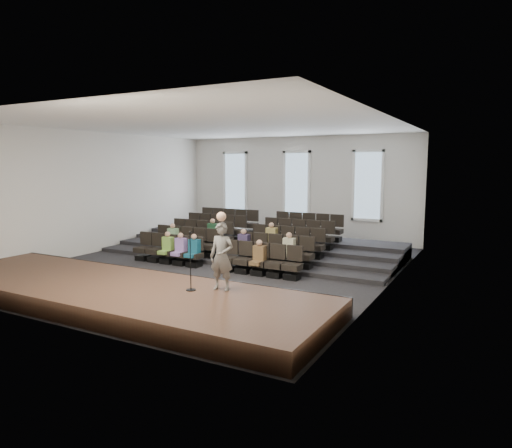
# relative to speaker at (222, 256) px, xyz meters

# --- Properties ---
(ground) EXTENTS (14.00, 14.00, 0.00)m
(ground) POSITION_rel_speaker_xyz_m (-2.77, 4.19, -1.36)
(ground) COLOR black
(ground) RESTS_ON ground
(ceiling) EXTENTS (12.00, 14.00, 0.02)m
(ceiling) POSITION_rel_speaker_xyz_m (-2.77, 4.19, 3.65)
(ceiling) COLOR white
(ceiling) RESTS_ON ground
(wall_back) EXTENTS (12.00, 0.04, 5.00)m
(wall_back) POSITION_rel_speaker_xyz_m (-2.77, 11.21, 1.14)
(wall_back) COLOR silver
(wall_back) RESTS_ON ground
(wall_front) EXTENTS (12.00, 0.04, 5.00)m
(wall_front) POSITION_rel_speaker_xyz_m (-2.77, -2.83, 1.14)
(wall_front) COLOR silver
(wall_front) RESTS_ON ground
(wall_left) EXTENTS (0.04, 14.00, 5.00)m
(wall_left) POSITION_rel_speaker_xyz_m (-8.79, 4.19, 1.14)
(wall_left) COLOR silver
(wall_left) RESTS_ON ground
(wall_right) EXTENTS (0.04, 14.00, 5.00)m
(wall_right) POSITION_rel_speaker_xyz_m (3.25, 4.19, 1.14)
(wall_right) COLOR silver
(wall_right) RESTS_ON ground
(stage) EXTENTS (11.80, 3.60, 0.50)m
(stage) POSITION_rel_speaker_xyz_m (-2.77, -0.91, -1.11)
(stage) COLOR #3D271A
(stage) RESTS_ON ground
(stage_lip) EXTENTS (11.80, 0.06, 0.52)m
(stage_lip) POSITION_rel_speaker_xyz_m (-2.77, 0.86, -1.11)
(stage_lip) COLOR black
(stage_lip) RESTS_ON ground
(risers) EXTENTS (11.80, 4.80, 0.60)m
(risers) POSITION_rel_speaker_xyz_m (-2.77, 7.37, -1.16)
(risers) COLOR black
(risers) RESTS_ON ground
(seating_rows) EXTENTS (6.80, 4.70, 1.67)m
(seating_rows) POSITION_rel_speaker_xyz_m (-2.77, 5.73, -0.68)
(seating_rows) COLOR black
(seating_rows) RESTS_ON ground
(windows) EXTENTS (8.44, 0.10, 3.24)m
(windows) POSITION_rel_speaker_xyz_m (-2.77, 11.15, 1.34)
(windows) COLOR white
(windows) RESTS_ON wall_back
(audience) EXTENTS (5.45, 2.64, 1.10)m
(audience) POSITION_rel_speaker_xyz_m (-2.92, 4.41, -0.56)
(audience) COLOR #7EB146
(audience) RESTS_ON seating_rows
(speaker) EXTENTS (0.67, 0.48, 1.72)m
(speaker) POSITION_rel_speaker_xyz_m (0.00, 0.00, 0.00)
(speaker) COLOR #5B5956
(speaker) RESTS_ON stage
(mic_stand) EXTENTS (0.25, 0.25, 1.51)m
(mic_stand) POSITION_rel_speaker_xyz_m (-0.67, -0.41, -0.41)
(mic_stand) COLOR black
(mic_stand) RESTS_ON stage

